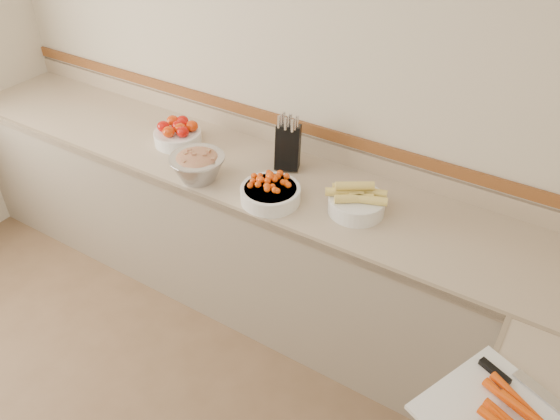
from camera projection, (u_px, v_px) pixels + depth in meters
The scene contains 7 objects.
back_wall at pixel (289, 78), 2.82m from camera, with size 4.00×4.00×0.00m, color beige.
counter_back at pixel (258, 238), 3.10m from camera, with size 4.00×0.65×1.08m.
knife_block at pixel (288, 146), 2.81m from camera, with size 0.17×0.19×0.30m.
tomato_bowl at pixel (178, 133), 3.05m from camera, with size 0.27×0.27×0.13m.
cherry_tomato_bowl at pixel (270, 192), 2.60m from camera, with size 0.29×0.29×0.16m.
corn_bowl at pixel (357, 201), 2.53m from camera, with size 0.29×0.27×0.16m.
rhubarb_bowl at pixel (198, 165), 2.74m from camera, with size 0.28×0.28×0.16m.
Camera 1 is at (1.37, -0.28, 2.44)m, focal length 35.00 mm.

